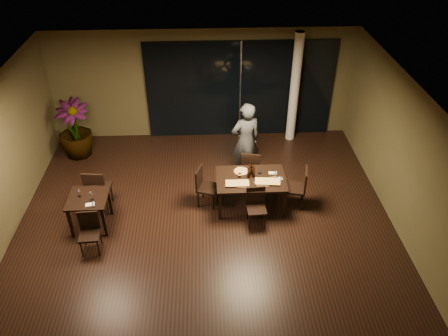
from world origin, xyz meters
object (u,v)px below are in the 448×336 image
chair_main_left (204,185)px  bottle_b (254,171)px  main_table (251,181)px  chair_main_far (251,167)px  bottle_a (249,171)px  potted_plant (74,129)px  diner (246,141)px  chair_main_near (256,204)px  chair_main_right (299,186)px  bottle_c (251,168)px  chair_side_near (89,230)px  chair_side_far (97,188)px  side_table (89,202)px

chair_main_left → bottle_b: bearing=-75.3°
main_table → chair_main_far: chair_main_far is taller
bottle_a → potted_plant: bearing=152.3°
diner → chair_main_near: bearing=76.8°
chair_main_right → bottle_c: 1.14m
chair_side_near → diner: (3.26, 2.34, 0.50)m
chair_main_far → potted_plant: 4.65m
bottle_a → bottle_b: (0.10, 0.02, -0.02)m
chair_side_near → bottle_c: size_ratio=2.62×
bottle_b → bottle_c: bottle_c is taller
chair_main_far → diner: (-0.10, 0.43, 0.44)m
chair_side_far → bottle_a: 3.31m
side_table → bottle_c: (3.41, 0.65, 0.29)m
main_table → bottle_c: size_ratio=4.60×
chair_main_near → potted_plant: size_ratio=0.56×
potted_plant → chair_main_near: bearing=-32.9°
chair_main_left → potted_plant: (-3.28, 2.15, 0.25)m
chair_main_far → bottle_b: bottle_b is taller
chair_side_far → bottle_c: bottle_c is taller
chair_main_near → potted_plant: (-4.36, 2.83, 0.29)m
potted_plant → diner: bearing=-14.4°
diner → bottle_c: diner is taller
chair_main_far → chair_side_far: bearing=24.8°
chair_side_far → bottle_b: size_ratio=3.41×
bottle_a → chair_side_far: bearing=179.7°
side_table → bottle_a: (3.35, 0.53, 0.29)m
chair_side_far → bottle_a: size_ratio=3.08×
chair_main_near → main_table: bearing=92.9°
chair_main_right → chair_side_near: chair_main_right is taller
chair_main_far → chair_side_near: size_ratio=1.13×
chair_main_right → diner: (-1.09, 1.21, 0.44)m
main_table → chair_main_left: size_ratio=1.62×
chair_main_right → chair_side_far: 4.41m
chair_main_far → potted_plant: potted_plant is taller
potted_plant → bottle_a: 4.81m
chair_main_left → bottle_c: size_ratio=2.85×
main_table → side_table: same height
chair_main_far → main_table: bearing=97.1°
diner → chair_main_left: bearing=30.5°
main_table → side_table: (-3.40, -0.50, -0.05)m
side_table → chair_main_left: (2.38, 0.62, -0.10)m
chair_side_far → chair_side_near: 1.23m
chair_main_near → chair_main_far: bearing=85.7°
side_table → chair_main_left: 2.47m
diner → potted_plant: (-4.28, 1.10, -0.21)m
chair_main_far → bottle_c: 0.70m
bottle_a → side_table: bearing=-171.0°
bottle_c → chair_main_right: bearing=-10.1°
main_table → diner: (-0.02, 1.17, 0.30)m
side_table → diner: (3.38, 1.67, 0.35)m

